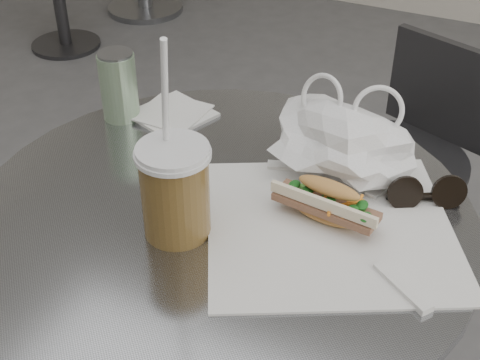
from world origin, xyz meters
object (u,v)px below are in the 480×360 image
at_px(cafe_table, 224,334).
at_px(banh_mi, 327,202).
at_px(sunglasses, 426,194).
at_px(iced_coffee, 175,189).
at_px(drink_can, 119,86).
at_px(chair_far, 396,194).

xyz_separation_m(cafe_table, banh_mi, (0.15, 0.04, 0.31)).
bearing_deg(banh_mi, sunglasses, 46.33).
relative_size(iced_coffee, drink_can, 2.40).
height_order(banh_mi, iced_coffee, iced_coffee).
xyz_separation_m(banh_mi, sunglasses, (0.12, 0.10, -0.01)).
bearing_deg(chair_far, drink_can, 75.00).
distance_m(iced_coffee, drink_can, 0.35).
distance_m(banh_mi, iced_coffee, 0.22).
height_order(cafe_table, sunglasses, sunglasses).
height_order(sunglasses, drink_can, drink_can).
height_order(chair_far, banh_mi, banh_mi).
bearing_deg(sunglasses, chair_far, 75.65).
bearing_deg(sunglasses, cafe_table, 179.61).
relative_size(sunglasses, drink_can, 0.91).
bearing_deg(cafe_table, sunglasses, 27.63).
height_order(banh_mi, drink_can, drink_can).
height_order(iced_coffee, sunglasses, iced_coffee).
xyz_separation_m(cafe_table, drink_can, (-0.29, 0.17, 0.34)).
bearing_deg(sunglasses, drink_can, 149.54).
bearing_deg(drink_can, chair_far, 53.92).
xyz_separation_m(sunglasses, drink_can, (-0.56, 0.02, 0.04)).
distance_m(chair_far, banh_mi, 0.83).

